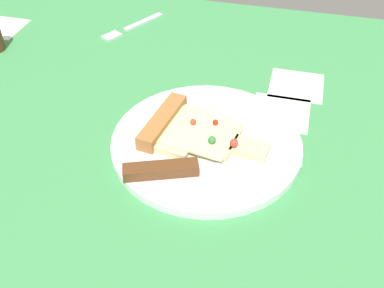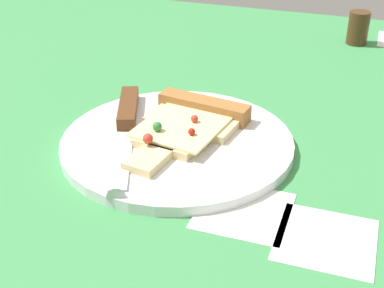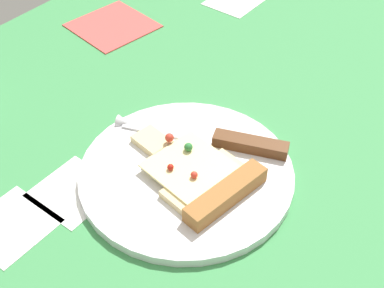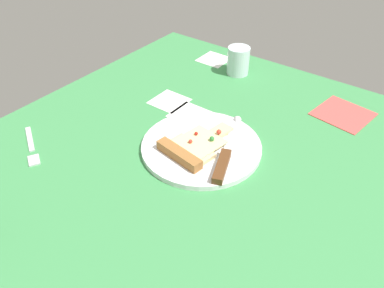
{
  "view_description": "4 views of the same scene",
  "coord_description": "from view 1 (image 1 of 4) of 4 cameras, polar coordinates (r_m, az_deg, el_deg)",
  "views": [
    {
      "loc": [
        15.99,
        -41.34,
        44.38
      ],
      "look_at": [
        4.66,
        3.16,
        3.56
      ],
      "focal_mm": 42.51,
      "sensor_mm": 36.0,
      "label": 1
    },
    {
      "loc": [
        59.04,
        27.44,
        32.89
      ],
      "look_at": [
        7.99,
        9.76,
        2.17
      ],
      "focal_mm": 51.43,
      "sensor_mm": 36.0,
      "label": 2
    },
    {
      "loc": [
        -23.76,
        44.17,
        50.27
      ],
      "look_at": [
        7.41,
        3.86,
        2.49
      ],
      "focal_mm": 49.85,
      "sensor_mm": 36.0,
      "label": 3
    },
    {
      "loc": [
        -50.94,
        -32.41,
        55.89
      ],
      "look_at": [
        3.07,
        7.79,
        2.83
      ],
      "focal_mm": 36.04,
      "sensor_mm": 36.0,
      "label": 4
    }
  ],
  "objects": [
    {
      "name": "plate",
      "position": [
        0.66,
        1.81,
        0.16
      ],
      "size": [
        27.59,
        27.59,
        1.26
      ],
      "primitive_type": "cylinder",
      "color": "silver",
      "rests_on": "ground_plane"
    },
    {
      "name": "pizza_slice",
      "position": [
        0.66,
        -0.25,
        1.66
      ],
      "size": [
        18.38,
        12.48,
        2.47
      ],
      "rotation": [
        0.0,
        0.0,
        4.56
      ],
      "color": "beige",
      "rests_on": "plate"
    },
    {
      "name": "fork",
      "position": [
        0.97,
        -7.72,
        14.39
      ],
      "size": [
        9.06,
        14.22,
        0.8
      ],
      "rotation": [
        0.0,
        0.0,
        2.63
      ],
      "color": "silver",
      "rests_on": "ground_plane"
    },
    {
      "name": "knife",
      "position": [
        0.6,
        0.4,
        -3.02
      ],
      "size": [
        23.13,
        10.64,
        2.45
      ],
      "rotation": [
        0.0,
        0.0,
        5.08
      ],
      "color": "silver",
      "rests_on": "plate"
    },
    {
      "name": "ground_plane",
      "position": [
        0.64,
        -4.75,
        -4.53
      ],
      "size": [
        111.5,
        111.5,
        3.0
      ],
      "color": "#3D8C4C",
      "rests_on": "ground"
    }
  ]
}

